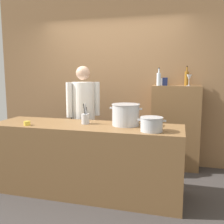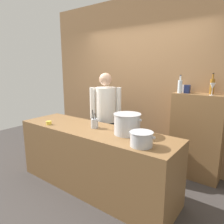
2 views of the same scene
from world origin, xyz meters
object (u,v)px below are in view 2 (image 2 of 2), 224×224
Objects in this scene: utensil_crock at (95,123)px; wine_glass_tall at (213,86)px; stockpot_small at (141,139)px; wine_bottle_amber at (212,86)px; wine_bottle_clear at (180,86)px; chef at (106,114)px; spice_tin_navy at (187,89)px; stockpot_large at (127,124)px; spice_tin_silver at (184,89)px; butter_jar at (49,123)px.

wine_glass_tall reaches higher than utensil_crock.
stockpot_small is 1.15× the size of utensil_crock.
wine_glass_tall is (0.42, 1.28, 0.50)m from stockpot_small.
wine_bottle_clear is at bearing -160.29° from wine_bottle_amber.
chef reaches higher than wine_glass_tall.
chef is 1.37m from spice_tin_navy.
chef is 1.29m from wine_bottle_clear.
spice_tin_navy is at bearing 68.82° from stockpot_large.
wine_bottle_clear is 2.43× the size of spice_tin_silver.
stockpot_small is at bearing 105.46° from chef.
utensil_crock reaches higher than butter_jar.
wine_glass_tall is at bearing 39.29° from utensil_crock.
chef is at bearing 63.39° from butter_jar.
spice_tin_silver reaches higher than butter_jar.
wine_bottle_amber is (0.38, 1.42, 0.49)m from stockpot_small.
wine_bottle_clear is at bearing 72.61° from stockpot_large.
butter_jar is at bearing -139.43° from spice_tin_navy.
wine_glass_tall is at bearing 157.96° from chef.
spice_tin_silver is at bearing 126.41° from spice_tin_navy.
wine_bottle_amber reaches higher than stockpot_large.
stockpot_small is 1.49m from spice_tin_silver.
stockpot_large is 1.49× the size of utensil_crock.
utensil_crock is 1.51m from spice_tin_navy.
wine_bottle_clear is 0.46m from wine_glass_tall.
spice_tin_navy is at bearing 49.78° from utensil_crock.
wine_bottle_amber is 0.14m from wine_glass_tall.
stockpot_small is at bearing -88.95° from spice_tin_silver.
stockpot_small is 1.55m from wine_bottle_amber.
wine_bottle_amber reaches higher than spice_tin_silver.
chef is at bearing 113.67° from utensil_crock.
spice_tin_navy is (-0.36, 0.04, -0.06)m from wine_glass_tall.
wine_bottle_amber reaches higher than utensil_crock.
wine_glass_tall reaches higher than spice_tin_silver.
butter_jar is 2.19m from spice_tin_silver.
wine_glass_tall is (1.97, 1.33, 0.56)m from butter_jar.
stockpot_large is 0.44m from stockpot_small.
wine_bottle_amber is at bearing 103.43° from wine_glass_tall.
butter_jar is (-1.20, -0.32, -0.11)m from stockpot_large.
utensil_crock is at bearing -130.22° from spice_tin_navy.
butter_jar is 0.27× the size of wine_bottle_amber.
stockpot_small is at bearing 2.20° from butter_jar.
wine_bottle_clear is at bearing 51.39° from utensil_crock.
wine_bottle_amber reaches higher than wine_bottle_clear.
spice_tin_navy is (-0.33, -0.10, -0.05)m from wine_bottle_amber.
wine_glass_tall is at bearing 52.72° from stockpot_large.
butter_jar is at bearing -135.71° from spice_tin_silver.
utensil_crock is 2.18× the size of spice_tin_navy.
wine_glass_tall is at bearing 34.11° from butter_jar.
chef is 5.39× the size of wine_bottle_amber.
stockpot_small is at bearing -88.21° from wine_bottle_clear.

